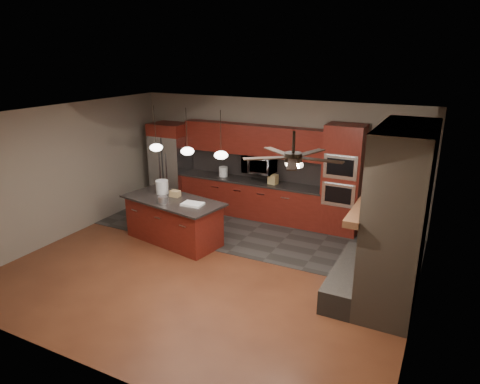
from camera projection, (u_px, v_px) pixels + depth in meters
The scene contains 22 objects.
ground at pixel (211, 267), 7.94m from camera, with size 7.00×7.00×0.00m, color brown.
ceiling at pixel (208, 115), 7.07m from camera, with size 7.00×6.00×0.02m, color white.
back_wall at pixel (274, 159), 10.05m from camera, with size 7.00×0.02×2.80m, color #72665B.
right_wall at pixel (424, 231), 6.01m from camera, with size 0.02×6.00×2.80m, color #72665B.
left_wall at pixel (66, 172), 9.00m from camera, with size 0.02×6.00×2.80m, color #72665B.
slate_tile_patch at pixel (252, 232), 9.47m from camera, with size 7.00×2.40×0.01m, color #32302D.
fireplace_column at pixel (393, 222), 6.58m from camera, with size 1.30×2.10×2.80m.
back_cabinetry at pixel (251, 180), 10.20m from camera, with size 3.59×0.64×2.20m.
oven_tower at pixel (342, 180), 9.13m from camera, with size 0.80×0.63×2.38m.
microwave at pixel (259, 164), 9.99m from camera, with size 0.73×0.41×0.50m, color silver.
refrigerator at pixel (171, 164), 10.99m from camera, with size 0.90×0.75×2.11m.
kitchen_island at pixel (174, 220), 8.90m from camera, with size 2.32×1.37×0.92m.
white_bucket at pixel (162, 187), 9.10m from camera, with size 0.27×0.27×0.29m, color silver.
paint_can at pixel (163, 200), 8.55m from camera, with size 0.20×0.20×0.13m, color silver.
paint_tray at pixel (193, 204), 8.43m from camera, with size 0.41×0.29×0.04m, color white.
cardboard_box at pixel (175, 194), 8.92m from camera, with size 0.20×0.15×0.13m, color tan.
counter_bucket at pixel (223, 172), 10.44m from camera, with size 0.21×0.21×0.24m, color white.
counter_box at pixel (273, 179), 9.83m from camera, with size 0.20×0.16×0.23m, color tan.
pendant_left at pixel (156, 147), 8.63m from camera, with size 0.26×0.26×0.92m.
pendant_center at pixel (187, 151), 8.31m from camera, with size 0.26×0.26×0.92m.
pendant_right at pixel (221, 155), 7.99m from camera, with size 0.26×0.26×0.92m.
ceiling_fan at pixel (293, 157), 5.73m from camera, with size 1.27×1.33×0.41m.
Camera 1 is at (3.67, -6.12, 3.78)m, focal length 32.00 mm.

